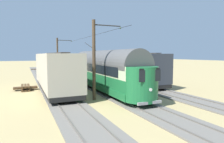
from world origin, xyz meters
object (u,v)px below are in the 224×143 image
boxcar_far_siding (55,71)px  boxcar_adjacent (133,68)px  vintage_streetcar (103,69)px  catenary_pole_foreground (58,57)px  switch_stand (104,70)px  spare_tie_stack (25,88)px  catenary_pole_mid_near (95,59)px  track_end_bumper (93,72)px

boxcar_far_siding → boxcar_adjacent: bearing=-174.9°
vintage_streetcar → catenary_pole_foreground: size_ratio=2.60×
switch_stand → spare_tie_stack: switch_stand is taller
boxcar_adjacent → catenary_pole_mid_near: 9.58m
catenary_pole_mid_near → switch_stand: bearing=-113.8°
switch_stand → track_end_bumper: (1.77, -1.21, -0.30)m
catenary_pole_mid_near → track_end_bumper: (-7.28, -21.73, -3.11)m
catenary_pole_mid_near → catenary_pole_foreground: bearing=-90.0°
boxcar_adjacent → spare_tie_stack: bearing=-6.1°
boxcar_adjacent → boxcar_far_siding: (9.78, 0.88, 0.00)m
boxcar_adjacent → catenary_pole_mid_near: bearing=39.9°
boxcar_adjacent → track_end_bumper: (-0.00, -15.64, -1.76)m
vintage_streetcar → boxcar_adjacent: 5.30m
vintage_streetcar → track_end_bumper: 18.43m
track_end_bumper → vintage_streetcar: bearing=74.5°
vintage_streetcar → spare_tie_stack: vintage_streetcar is taller
spare_tie_stack → catenary_pole_mid_near: bearing=125.7°
boxcar_far_siding → spare_tie_stack: (2.85, -2.23, -1.89)m
boxcar_far_siding → track_end_bumper: (-9.78, -16.51, -1.76)m
vintage_streetcar → catenary_pole_mid_near: bearing=59.5°
vintage_streetcar → boxcar_far_siding: 5.03m
spare_tie_stack → boxcar_adjacent: bearing=173.9°
catenary_pole_mid_near → spare_tie_stack: size_ratio=2.79×
catenary_pole_mid_near → spare_tie_stack: catenary_pole_mid_near is taller
vintage_streetcar → boxcar_far_siding: bearing=-13.4°
catenary_pole_mid_near → boxcar_far_siding: bearing=-64.4°
track_end_bumper → catenary_pole_foreground: bearing=19.4°
boxcar_adjacent → switch_stand: size_ratio=9.27×
boxcar_far_siding → switch_stand: boxcar_far_siding is taller
vintage_streetcar → catenary_pole_mid_near: (2.39, 4.06, 1.24)m
vintage_streetcar → spare_tie_stack: size_ratio=7.27×
boxcar_adjacent → catenary_pole_foreground: (7.27, -13.07, 1.34)m
catenary_pole_foreground → catenary_pole_mid_near: bearing=90.0°
vintage_streetcar → track_end_bumper: vintage_streetcar is taller
vintage_streetcar → switch_stand: (-6.67, -16.46, -1.56)m
catenary_pole_mid_near → switch_stand: 22.60m
boxcar_adjacent → catenary_pole_foreground: 15.02m
catenary_pole_foreground → spare_tie_stack: catenary_pole_foreground is taller
catenary_pole_foreground → track_end_bumper: 8.32m
boxcar_adjacent → vintage_streetcar: bearing=22.6°
boxcar_adjacent → catenary_pole_mid_near: size_ratio=1.71×
catenary_pole_foreground → switch_stand: catenary_pole_foreground is taller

